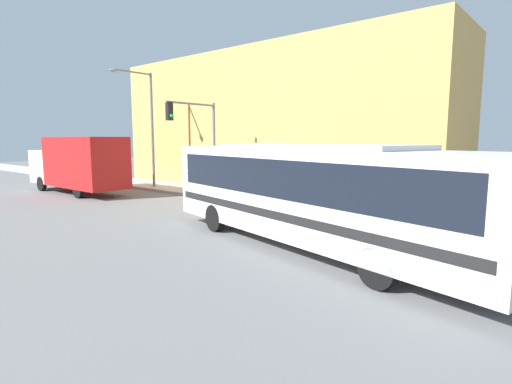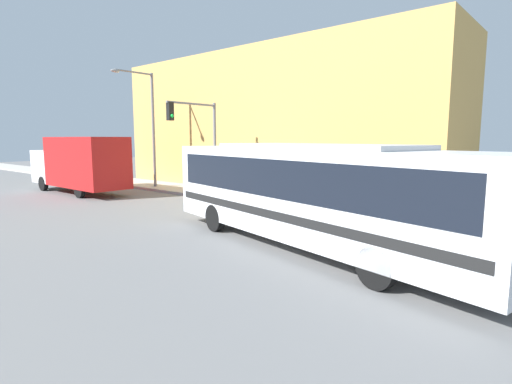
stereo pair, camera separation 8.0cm
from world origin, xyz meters
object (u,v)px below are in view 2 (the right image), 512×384
object	(u,v)px
traffic_light_pole	(199,132)
city_bus	(312,189)
delivery_truck	(79,163)
parking_meter	(278,186)
street_lamp	(148,119)
fire_hydrant	(318,200)

from	to	relation	value
traffic_light_pole	city_bus	bearing A→B (deg)	-113.98
delivery_truck	traffic_light_pole	world-z (taller)	traffic_light_pole
parking_meter	traffic_light_pole	bearing A→B (deg)	102.48
traffic_light_pole	street_lamp	bearing A→B (deg)	81.65
fire_hydrant	traffic_light_pole	world-z (taller)	traffic_light_pole
city_bus	street_lamp	world-z (taller)	street_lamp
delivery_truck	traffic_light_pole	distance (m)	8.21
parking_meter	street_lamp	xyz separation A→B (m)	(-0.15, 10.32, 3.53)
city_bus	delivery_truck	size ratio (longest dim) A/B	1.46
city_bus	street_lamp	distance (m)	16.74
city_bus	fire_hydrant	world-z (taller)	city_bus
fire_hydrant	parking_meter	size ratio (longest dim) A/B	0.62
traffic_light_pole	parking_meter	distance (m)	5.34
parking_meter	street_lamp	bearing A→B (deg)	90.82
street_lamp	delivery_truck	bearing A→B (deg)	156.88
traffic_light_pole	parking_meter	bearing A→B (deg)	-77.52
city_bus	traffic_light_pole	size ratio (longest dim) A/B	2.37
city_bus	parking_meter	bearing A→B (deg)	58.01
delivery_truck	parking_meter	size ratio (longest dim) A/B	6.90
fire_hydrant	street_lamp	xyz separation A→B (m)	(-0.15, 12.60, 3.97)
delivery_truck	parking_meter	distance (m)	12.62
traffic_light_pole	street_lamp	size ratio (longest dim) A/B	0.70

